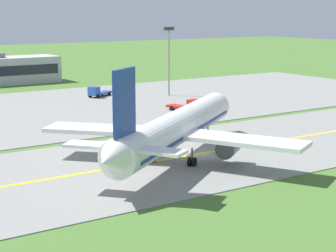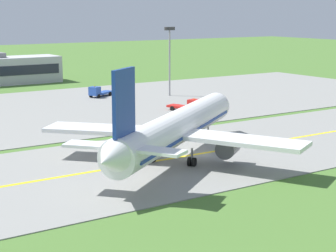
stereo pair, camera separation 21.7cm
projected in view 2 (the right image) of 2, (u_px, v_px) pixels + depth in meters
name	position (u px, v px, depth m)	size (l,w,h in m)	color
ground_plane	(195.00, 155.00, 74.08)	(500.00, 500.00, 0.00)	#47702D
taxiway_strip	(195.00, 155.00, 74.07)	(240.00, 28.00, 0.10)	gray
apron_pad	(110.00, 104.00, 113.82)	(140.00, 52.00, 0.10)	gray
taxiway_centreline	(195.00, 154.00, 74.06)	(220.00, 0.60, 0.01)	yellow
airplane_lead	(176.00, 128.00, 70.21)	(34.22, 28.85, 12.70)	white
service_truck_fuel	(98.00, 92.00, 123.06)	(6.61, 4.81, 2.59)	#264CA5
service_truck_catering	(189.00, 106.00, 105.40)	(4.06, 6.72, 2.59)	red
apron_light_mast	(170.00, 53.00, 123.43)	(2.40, 0.50, 14.70)	gray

